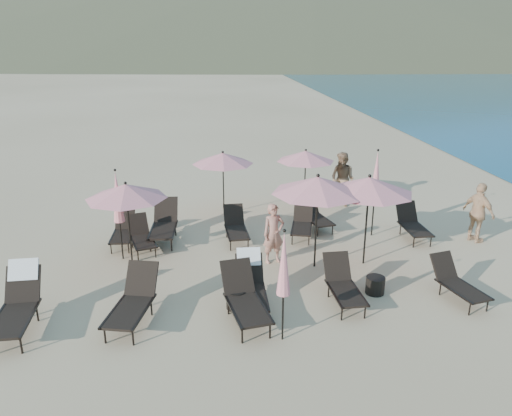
{
  "coord_description": "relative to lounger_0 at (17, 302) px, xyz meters",
  "views": [
    {
      "loc": [
        -2.22,
        -9.68,
        5.62
      ],
      "look_at": [
        -0.95,
        3.5,
        1.1
      ],
      "focal_mm": 35.0,
      "sensor_mm": 36.0,
      "label": 1
    }
  ],
  "objects": [
    {
      "name": "umbrella_closed_2",
      "position": [
        1.57,
        3.2,
        1.16
      ],
      "size": [
        0.29,
        0.29,
        2.49
      ],
      "color": "black",
      "rests_on": "ground"
    },
    {
      "name": "lounger_9",
      "position": [
        6.65,
        4.35,
        -0.16
      ],
      "size": [
        0.92,
        1.61,
        0.87
      ],
      "rotation": [
        0.0,
        0.0,
        -0.24
      ],
      "color": "black",
      "rests_on": "ground"
    },
    {
      "name": "lounger_6",
      "position": [
        2.01,
        3.79,
        -0.17
      ],
      "size": [
        0.99,
        1.6,
        0.86
      ],
      "rotation": [
        0.0,
        0.0,
        0.3
      ],
      "color": "black",
      "rests_on": "ground"
    },
    {
      "name": "umbrella_open_3",
      "position": [
        4.4,
        6.54,
        1.34
      ],
      "size": [
        2.01,
        2.01,
        2.16
      ],
      "color": "black",
      "rests_on": "ground"
    },
    {
      "name": "umbrella_open_2",
      "position": [
        7.92,
        2.3,
        1.57
      ],
      "size": [
        2.25,
        2.25,
        2.42
      ],
      "color": "black",
      "rests_on": "ground"
    },
    {
      "name": "beachgoer_a",
      "position": [
        5.56,
        2.61,
        0.23
      ],
      "size": [
        0.67,
        0.53,
        1.61
      ],
      "primitive_type": "imported",
      "rotation": [
        0.0,
        0.0,
        0.27
      ],
      "color": "#AE715E",
      "rests_on": "ground"
    },
    {
      "name": "umbrella_open_4",
      "position": [
        7.19,
        6.83,
        1.3
      ],
      "size": [
        1.96,
        1.96,
        2.11
      ],
      "color": "black",
      "rests_on": "ground"
    },
    {
      "name": "umbrella_open_0",
      "position": [
        1.85,
        2.92,
        1.4
      ],
      "size": [
        2.07,
        2.07,
        2.22
      ],
      "color": "black",
      "rests_on": "ground"
    },
    {
      "name": "lounger_12",
      "position": [
        1.44,
        4.26,
        -0.17
      ],
      "size": [
        0.58,
        1.5,
        0.86
      ],
      "rotation": [
        0.0,
        0.0,
        -0.0
      ],
      "color": "black",
      "rests_on": "ground"
    },
    {
      "name": "umbrella_closed_1",
      "position": [
        8.75,
        4.19,
        1.27
      ],
      "size": [
        0.31,
        0.31,
        2.64
      ],
      "color": "black",
      "rests_on": "ground"
    },
    {
      "name": "side_table_0",
      "position": [
        4.45,
        0.32,
        -0.35
      ],
      "size": [
        0.44,
        0.44,
        0.43
      ],
      "primitive_type": "cylinder",
      "color": "black",
      "rests_on": "ground"
    },
    {
      "name": "lounger_4",
      "position": [
        6.84,
        0.36,
        -0.14
      ],
      "size": [
        0.68,
        1.64,
        0.93
      ],
      "rotation": [
        0.0,
        0.0,
        0.04
      ],
      "color": "black",
      "rests_on": "ground"
    },
    {
      "name": "lounger_7",
      "position": [
        2.59,
        4.46,
        -0.07
      ],
      "size": [
        0.78,
        1.88,
        1.07
      ],
      "rotation": [
        0.0,
        0.0,
        -0.04
      ],
      "color": "black",
      "rests_on": "ground"
    },
    {
      "name": "lounger_1",
      "position": [
        2.3,
        -0.01,
        -0.09
      ],
      "size": [
        1.06,
        1.9,
        1.03
      ],
      "rotation": [
        0.0,
        0.0,
        -0.22
      ],
      "color": "black",
      "rests_on": "ground"
    },
    {
      "name": "lounger_0",
      "position": [
        0.0,
        0.0,
        0.0
      ],
      "size": [
        0.8,
        1.95,
        1.19
      ],
      "rotation": [
        0.0,
        0.0,
        0.05
      ],
      "color": "black",
      "rests_on": "ground"
    },
    {
      "name": "beachgoer_c",
      "position": [
        11.59,
        3.44,
        0.31
      ],
      "size": [
        0.8,
        1.12,
        1.76
      ],
      "primitive_type": "imported",
      "rotation": [
        0.0,
        0.0,
        1.97
      ],
      "color": "tan",
      "rests_on": "ground"
    },
    {
      "name": "lounger_8",
      "position": [
        4.67,
        4.2,
        -0.15
      ],
      "size": [
        0.71,
        1.61,
        0.9
      ],
      "rotation": [
        0.0,
        0.0,
        0.07
      ],
      "color": "black",
      "rests_on": "ground"
    },
    {
      "name": "ground",
      "position": [
        6.17,
        0.34,
        -0.57
      ],
      "size": [
        800.0,
        800.0,
        0.0
      ],
      "primitive_type": "plane",
      "color": "#D6BA8C",
      "rests_on": "ground"
    },
    {
      "name": "lounger_3",
      "position": [
        4.78,
        0.48,
        -0.06
      ],
      "size": [
        0.65,
        1.73,
        1.07
      ],
      "rotation": [
        0.0,
        0.0,
        -0.01
      ],
      "color": "black",
      "rests_on": "ground"
    },
    {
      "name": "volcanic_headland",
      "position": [
        77.54,
        302.96,
        25.92
      ],
      "size": [
        690.0,
        690.0,
        55.0
      ],
      "color": "brown",
      "rests_on": "ground"
    },
    {
      "name": "beachgoer_b",
      "position": [
        8.57,
        7.08,
        0.38
      ],
      "size": [
        1.14,
        1.17,
        1.89
      ],
      "primitive_type": "imported",
      "rotation": [
        0.0,
        0.0,
        -0.87
      ],
      "color": "#926B4B",
      "rests_on": "ground"
    },
    {
      "name": "lounger_2",
      "position": [
        4.6,
        -0.14,
        -0.08
      ],
      "size": [
        1.03,
        1.91,
        1.04
      ],
      "rotation": [
        0.0,
        0.0,
        0.2
      ],
      "color": "black",
      "rests_on": "ground"
    },
    {
      "name": "umbrella_closed_0",
      "position": [
        5.28,
        -0.97,
        1.05
      ],
      "size": [
        0.27,
        0.27,
        2.33
      ],
      "color": "black",
      "rests_on": "ground"
    },
    {
      "name": "lounger_11",
      "position": [
        9.89,
        3.93,
        -0.14
      ],
      "size": [
        0.63,
        1.61,
        0.92
      ],
      "rotation": [
        0.0,
        0.0,
        0.01
      ],
      "color": "black",
      "rests_on": "ground"
    },
    {
      "name": "lounger_10",
      "position": [
        7.18,
        5.0,
        -0.15
      ],
      "size": [
        0.94,
        1.65,
        0.89
      ],
      "rotation": [
        0.0,
        0.0,
        0.24
      ],
      "color": "black",
      "rests_on": "ground"
    },
    {
      "name": "side_table_1",
      "position": [
        7.69,
        0.68,
        -0.37
      ],
      "size": [
        0.44,
        0.44,
        0.41
      ],
      "primitive_type": "cylinder",
      "color": "black",
      "rests_on": "ground"
    },
    {
      "name": "umbrella_open_1",
      "position": [
        6.59,
        2.24,
        1.63
      ],
      "size": [
        2.31,
        2.31,
        2.49
      ],
      "color": "black",
      "rests_on": "ground"
    },
    {
      "name": "lounger_5",
      "position": [
        9.44,
        0.28,
        -0.16
      ],
      "size": [
        0.93,
        1.61,
        0.87
      ],
      "rotation": [
        0.0,
        0.0,
        0.25
      ],
      "color": "black",
      "rests_on": "ground"
    }
  ]
}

